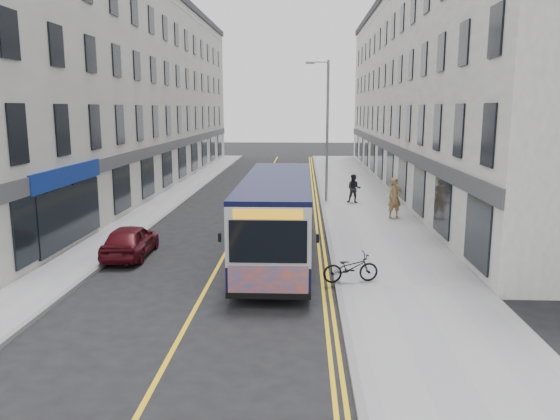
# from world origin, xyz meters

# --- Properties ---
(ground) EXTENTS (140.00, 140.00, 0.00)m
(ground) POSITION_xyz_m (0.00, 0.00, 0.00)
(ground) COLOR black
(ground) RESTS_ON ground
(pavement_east) EXTENTS (4.50, 64.00, 0.12)m
(pavement_east) POSITION_xyz_m (6.25, 12.00, 0.06)
(pavement_east) COLOR gray
(pavement_east) RESTS_ON ground
(pavement_west) EXTENTS (2.00, 64.00, 0.12)m
(pavement_west) POSITION_xyz_m (-5.00, 12.00, 0.06)
(pavement_west) COLOR gray
(pavement_west) RESTS_ON ground
(kerb_east) EXTENTS (0.18, 64.00, 0.13)m
(kerb_east) POSITION_xyz_m (4.00, 12.00, 0.07)
(kerb_east) COLOR slate
(kerb_east) RESTS_ON ground
(kerb_west) EXTENTS (0.18, 64.00, 0.13)m
(kerb_west) POSITION_xyz_m (-4.00, 12.00, 0.07)
(kerb_west) COLOR slate
(kerb_west) RESTS_ON ground
(road_centre_line) EXTENTS (0.12, 64.00, 0.01)m
(road_centre_line) POSITION_xyz_m (0.00, 12.00, 0.00)
(road_centre_line) COLOR yellow
(road_centre_line) RESTS_ON ground
(road_dbl_yellow_inner) EXTENTS (0.10, 64.00, 0.01)m
(road_dbl_yellow_inner) POSITION_xyz_m (3.55, 12.00, 0.00)
(road_dbl_yellow_inner) COLOR yellow
(road_dbl_yellow_inner) RESTS_ON ground
(road_dbl_yellow_outer) EXTENTS (0.10, 64.00, 0.01)m
(road_dbl_yellow_outer) POSITION_xyz_m (3.75, 12.00, 0.00)
(road_dbl_yellow_outer) COLOR yellow
(road_dbl_yellow_outer) RESTS_ON ground
(terrace_east) EXTENTS (6.00, 46.00, 13.00)m
(terrace_east) POSITION_xyz_m (11.50, 21.00, 6.50)
(terrace_east) COLOR white
(terrace_east) RESTS_ON ground
(terrace_west) EXTENTS (6.00, 46.00, 13.00)m
(terrace_west) POSITION_xyz_m (-9.00, 21.00, 6.50)
(terrace_west) COLOR beige
(terrace_west) RESTS_ON ground
(streetlamp) EXTENTS (1.32, 0.18, 8.00)m
(streetlamp) POSITION_xyz_m (4.17, 14.00, 4.38)
(streetlamp) COLOR gray
(streetlamp) RESTS_ON ground
(city_bus) EXTENTS (2.40, 10.25, 2.98)m
(city_bus) POSITION_xyz_m (2.00, 2.06, 1.63)
(city_bus) COLOR black
(city_bus) RESTS_ON ground
(bicycle) EXTENTS (1.82, 0.96, 0.91)m
(bicycle) POSITION_xyz_m (4.40, -0.93, 0.58)
(bicycle) COLOR black
(bicycle) RESTS_ON pavement_east
(pedestrian_near) EXTENTS (0.84, 0.68, 1.98)m
(pedestrian_near) POSITION_xyz_m (7.36, 9.17, 1.11)
(pedestrian_near) COLOR olive
(pedestrian_near) RESTS_ON pavement_east
(pedestrian_far) EXTENTS (0.87, 0.73, 1.61)m
(pedestrian_far) POSITION_xyz_m (5.78, 13.46, 0.92)
(pedestrian_far) COLOR black
(pedestrian_far) RESTS_ON pavement_east
(car_white) EXTENTS (1.79, 3.98, 1.27)m
(car_white) POSITION_xyz_m (1.80, 23.73, 0.63)
(car_white) COLOR silver
(car_white) RESTS_ON ground
(car_maroon) EXTENTS (1.52, 3.62, 1.22)m
(car_maroon) POSITION_xyz_m (-3.40, 2.07, 0.61)
(car_maroon) COLOR #4B0C14
(car_maroon) RESTS_ON ground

